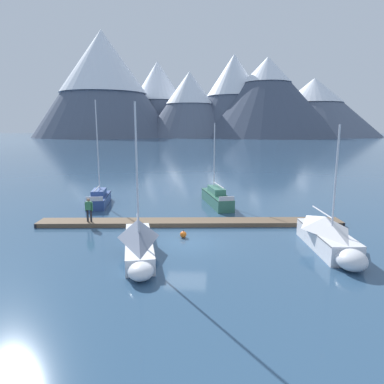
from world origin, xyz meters
The scene contains 14 objects.
ground_plane centered at (0.00, 0.00, 0.00)m, with size 700.00×700.00×0.00m, color #2D4C6B.
mountain_west_summit centered at (-72.29, 215.80, 37.14)m, with size 93.81×93.81×69.14m.
mountain_central_massif centered at (-40.24, 245.07, 28.94)m, with size 67.49×67.49×54.40m.
mountain_shoulder_ridge centered at (-14.61, 216.94, 22.60)m, with size 61.08×61.08×42.72m.
mountain_east_summit centered at (15.13, 226.98, 29.36)m, with size 70.08×70.08×55.36m.
mountain_rear_spur centered at (36.58, 219.80, 26.50)m, with size 94.94×94.94×51.84m.
mountain_north_horn centered at (72.55, 239.07, 21.27)m, with size 93.50×93.50×40.78m.
dock centered at (0.00, 4.00, 0.14)m, with size 21.82×3.33×0.30m.
sailboat_nearest_berth centered at (-8.69, 10.19, 0.58)m, with size 2.43×6.03×9.26m.
sailboat_second_berth centered at (-2.45, -2.07, 0.87)m, with size 3.07×7.42×8.17m.
sailboat_mid_dock_port centered at (1.86, 10.85, 0.65)m, with size 3.03×7.34×7.27m.
sailboat_mid_dock_starboard centered at (8.20, -0.87, 0.86)m, with size 2.30×6.78×7.08m.
person_on_dock centered at (-7.13, 3.20, 1.26)m, with size 0.59×0.26×1.69m.
mooring_buoy_channel_marker centered at (-0.24, 0.92, 0.21)m, with size 0.41×0.41×0.49m.
Camera 1 is at (1.60, -20.09, 6.95)m, focal length 32.37 mm.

